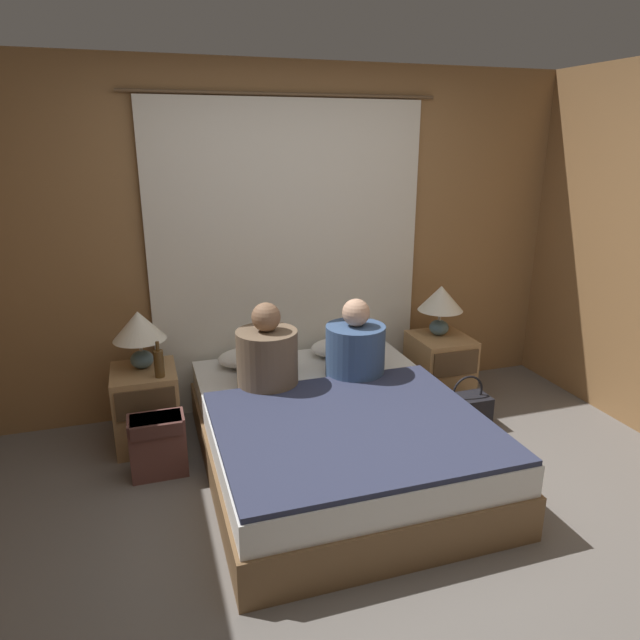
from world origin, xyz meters
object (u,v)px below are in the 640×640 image
Objects in this scene: nightstand_left at (147,407)px; nightstand_right at (439,368)px; pillow_right at (344,347)px; backpack_on_floor at (158,442)px; lamp_left at (139,329)px; bed at (335,436)px; person_left_in_bed at (267,355)px; pillow_left at (254,357)px; lamp_right at (441,301)px; handbag_on_floor at (466,410)px; person_right_in_bed at (355,347)px; beer_bottle_on_left_stand at (159,363)px.

nightstand_left is 1.00× the size of nightstand_right.
pillow_right is 1.31× the size of backpack_on_floor.
lamp_left is at bearing -177.55° from pillow_right.
nightstand_right is (1.10, 0.67, 0.05)m from bed.
pillow_left is at bearing 92.12° from person_left_in_bed.
lamp_right is 1.48m from person_left_in_bed.
lamp_right is at bearing 0.00° from lamp_left.
nightstand_left is (-1.10, 0.67, 0.05)m from bed.
nightstand_left is 1.04× the size of pillow_left.
lamp_right is 0.99× the size of handbag_on_floor.
pillow_right is at bearing 2.45° from lamp_left.
person_right_in_bed is at bearing -160.78° from nightstand_right.
lamp_left reaches higher than pillow_right.
bed is at bearing -125.80° from person_right_in_bed.
lamp_right is (2.20, 0.05, 0.53)m from nightstand_left.
pillow_left is 1.31× the size of backpack_on_floor.
person_left_in_bed reaches higher than bed.
nightstand_left is at bearing -90.00° from lamp_left.
bed is at bearing -33.23° from lamp_left.
nightstand_left is 0.93× the size of person_left_in_bed.
handbag_on_floor reaches higher than backpack_on_floor.
handbag_on_floor is at bearing -13.18° from lamp_left.
person_left_in_bed reaches higher than nightstand_left.
handbag_on_floor is (1.40, -0.17, -0.53)m from person_left_in_bed.
pillow_left is at bearing 36.90° from backpack_on_floor.
pillow_right is (1.45, 0.06, -0.31)m from lamp_left.
handbag_on_floor is (2.17, -0.46, -0.14)m from nightstand_left.
beer_bottle_on_left_stand is at bearing -174.81° from lamp_right.
nightstand_left is 2.27m from lamp_right.
nightstand_left is 2.23× the size of beer_bottle_on_left_stand.
nightstand_left is 0.40m from beer_bottle_on_left_stand.
nightstand_right reaches higher than bed.
backpack_on_floor is 2.13m from handbag_on_floor.
person_left_in_bed is at bearing 172.99° from handbag_on_floor.
pillow_right is (-0.76, 0.11, 0.23)m from nightstand_right.
lamp_right is at bearing 1.28° from nightstand_left.
pillow_right is (-0.76, 0.06, -0.31)m from lamp_right.
lamp_right is 2.28m from backpack_on_floor.
pillow_left is at bearing 113.72° from bed.
backpack_on_floor is at bearing 178.94° from handbag_on_floor.
nightstand_left is 0.43m from backpack_on_floor.
pillow_left reaches higher than backpack_on_floor.
lamp_left is at bearing 166.29° from person_right_in_bed.
person_left_in_bed is at bearing -149.40° from pillow_right.
beer_bottle_on_left_stand reaches higher than pillow_left.
pillow_right is at bearing 30.60° from person_left_in_bed.
beer_bottle_on_left_stand is at bearing -54.08° from nightstand_left.
nightstand_right is 2.14m from beer_bottle_on_left_stand.
lamp_right reaches higher than nightstand_right.
beer_bottle_on_left_stand is at bearing 167.71° from person_left_in_bed.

